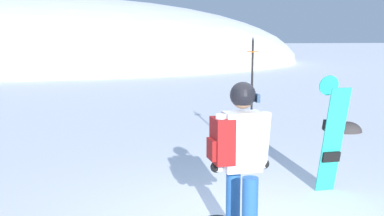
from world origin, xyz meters
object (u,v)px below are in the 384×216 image
Objects in this scene: snowboarder_main at (239,163)px; rock_dark at (347,132)px; spare_snowboard at (332,135)px; piste_marker_near at (252,92)px.

snowboarder_main reaches higher than rock_dark.
spare_snowboard is at bearing -124.83° from rock_dark.
snowboarder_main is at bearing -142.79° from spare_snowboard.
spare_snowboard is (1.80, 1.36, -0.09)m from snowboarder_main.
piste_marker_near is 3.23× the size of rock_dark.
snowboarder_main is 0.85× the size of piste_marker_near.
piste_marker_near reaches higher than snowboarder_main.
spare_snowboard is 0.76× the size of piste_marker_near.
snowboarder_main is at bearing -130.85° from rock_dark.
rock_dark is (3.04, 1.90, -1.22)m from piste_marker_near.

